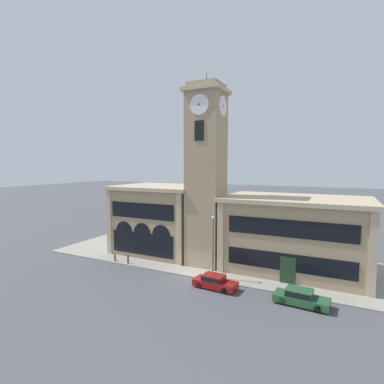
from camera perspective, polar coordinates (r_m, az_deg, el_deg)
ground_plane at (r=33.52m, az=-0.64°, el=-15.92°), size 300.00×300.00×0.00m
sidewalk_kerb at (r=39.53m, az=4.08°, el=-12.50°), size 42.97×14.04×0.15m
clock_tower at (r=35.47m, az=2.72°, el=3.05°), size 4.62×4.62×22.58m
town_hall_left_wing at (r=42.22m, az=-5.80°, el=-4.98°), size 12.06×10.09×9.24m
town_hall_right_wing at (r=36.32m, az=19.01°, el=-7.55°), size 15.92×10.09×8.43m
parked_car_near at (r=30.66m, az=4.33°, el=-16.62°), size 4.39×1.99×1.32m
parked_car_mid at (r=28.89m, az=19.97°, el=-18.26°), size 4.68×2.07×1.38m
street_lamp at (r=31.72m, az=4.04°, el=-8.76°), size 0.36×0.36×6.66m
bollard at (r=37.98m, az=-12.09°, el=-12.41°), size 0.18×0.18×1.06m
fire_hydrant at (r=39.31m, az=-14.45°, el=-12.00°), size 0.22×0.22×0.87m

